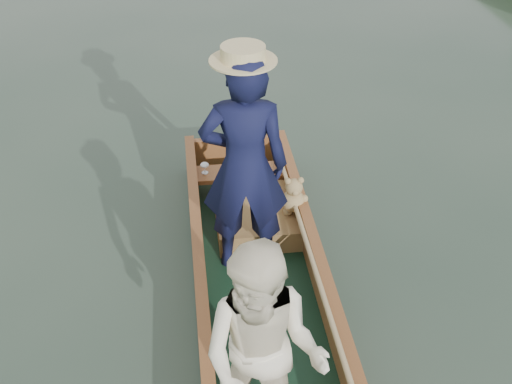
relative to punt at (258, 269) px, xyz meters
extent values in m
plane|color=#283D30|center=(0.07, 0.06, -0.70)|extent=(120.00, 120.00, 0.00)
cube|color=black|center=(0.07, 0.06, -0.66)|extent=(1.10, 5.00, 0.08)
cube|color=brown|center=(-0.44, 0.06, -0.46)|extent=(0.08, 5.00, 0.32)
cube|color=brown|center=(0.58, 0.06, -0.46)|extent=(0.08, 5.00, 0.32)
cube|color=brown|center=(0.07, 2.52, -0.46)|extent=(1.10, 0.08, 0.32)
cube|color=brown|center=(-0.44, 0.06, -0.28)|extent=(0.10, 5.00, 0.04)
cube|color=brown|center=(0.58, 0.06, -0.28)|extent=(0.10, 5.00, 0.04)
cube|color=brown|center=(0.07, 1.96, -0.40)|extent=(0.94, 0.30, 0.05)
imported|color=black|center=(-0.01, 0.82, 0.41)|extent=(0.79, 0.56, 2.05)
cylinder|color=beige|center=(-0.01, 0.82, 1.39)|extent=(0.52, 0.52, 0.12)
imported|color=white|center=(-0.10, -1.07, 0.23)|extent=(1.00, 0.89, 1.69)
cube|color=brown|center=(0.18, 1.32, -0.51)|extent=(0.85, 0.90, 0.22)
sphere|color=tan|center=(0.50, 1.22, -0.28)|extent=(0.22, 0.22, 0.22)
sphere|color=tan|center=(0.50, 1.21, -0.11)|extent=(0.17, 0.17, 0.17)
sphere|color=tan|center=(0.43, 1.21, -0.04)|extent=(0.06, 0.06, 0.06)
sphere|color=tan|center=(0.56, 1.21, -0.04)|extent=(0.06, 0.06, 0.06)
sphere|color=tan|center=(0.50, 1.14, -0.13)|extent=(0.07, 0.07, 0.07)
sphere|color=tan|center=(0.40, 1.20, -0.24)|extent=(0.08, 0.08, 0.08)
sphere|color=tan|center=(0.60, 1.20, -0.24)|extent=(0.08, 0.08, 0.08)
sphere|color=tan|center=(0.44, 1.19, -0.37)|extent=(0.09, 0.09, 0.09)
sphere|color=tan|center=(0.55, 1.19, -0.37)|extent=(0.09, 0.09, 0.09)
cylinder|color=silver|center=(-0.31, 1.96, -0.37)|extent=(0.07, 0.07, 0.01)
cylinder|color=silver|center=(-0.31, 1.96, -0.33)|extent=(0.01, 0.01, 0.08)
ellipsoid|color=silver|center=(-0.31, 1.96, -0.27)|extent=(0.09, 0.09, 0.05)
cylinder|color=tan|center=(0.50, 0.21, -0.24)|extent=(0.04, 4.05, 0.19)
camera|label=1|loc=(-0.47, -3.66, 3.29)|focal=45.00mm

